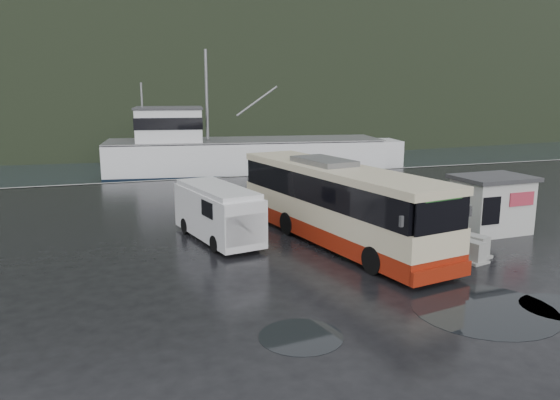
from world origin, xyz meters
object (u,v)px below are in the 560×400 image
object	(u,v)px
white_van	(218,240)
jersey_barrier_a	(467,255)
coach_bus	(335,242)
waste_bin_right	(447,249)
jersey_barrier_b	(466,260)
dome_tent	(406,256)
ticket_kiosk	(489,232)
fishing_trawler	(245,163)
waste_bin_left	(352,252)

from	to	relation	value
white_van	jersey_barrier_a	xyz separation A→B (m)	(8.96, -5.28, 0.00)
coach_bus	white_van	bearing A→B (deg)	147.64
coach_bus	waste_bin_right	bearing A→B (deg)	-42.68
waste_bin_right	jersey_barrier_b	distance (m)	1.44
white_van	dome_tent	world-z (taller)	white_van
coach_bus	white_van	distance (m)	5.12
coach_bus	ticket_kiosk	bearing A→B (deg)	-16.20
coach_bus	dome_tent	size ratio (longest dim) A/B	4.39
dome_tent	fishing_trawler	bearing A→B (deg)	88.44
ticket_kiosk	fishing_trawler	world-z (taller)	fishing_trawler
white_van	jersey_barrier_b	world-z (taller)	white_van
waste_bin_right	ticket_kiosk	world-z (taller)	ticket_kiosk
waste_bin_right	dome_tent	distance (m)	2.11
fishing_trawler	ticket_kiosk	bearing A→B (deg)	-71.54
waste_bin_left	fishing_trawler	distance (m)	27.23
coach_bus	jersey_barrier_b	size ratio (longest dim) A/B	7.69
waste_bin_left	jersey_barrier_b	xyz separation A→B (m)	(3.78, -2.22, 0.00)
coach_bus	white_van	xyz separation A→B (m)	(-4.76, 1.89, 0.00)
waste_bin_right	jersey_barrier_b	xyz separation A→B (m)	(-0.13, -1.43, 0.00)
waste_bin_left	white_van	bearing A→B (deg)	143.28
jersey_barrier_b	ticket_kiosk	bearing A→B (deg)	41.01
coach_bus	ticket_kiosk	distance (m)	7.46
waste_bin_left	jersey_barrier_a	world-z (taller)	waste_bin_left
waste_bin_left	jersey_barrier_a	size ratio (longest dim) A/B	0.75
coach_bus	white_van	size ratio (longest dim) A/B	2.17
white_van	fishing_trawler	distance (m)	24.67
waste_bin_left	waste_bin_right	world-z (taller)	waste_bin_right
dome_tent	jersey_barrier_b	world-z (taller)	dome_tent
dome_tent	fishing_trawler	world-z (taller)	fishing_trawler
waste_bin_right	ticket_kiosk	size ratio (longest dim) A/B	0.44
waste_bin_left	dome_tent	xyz separation A→B (m)	(1.82, -1.11, 0.00)
white_van	waste_bin_right	bearing A→B (deg)	-38.52
white_van	waste_bin_left	world-z (taller)	white_van
jersey_barrier_a	jersey_barrier_b	bearing A→B (deg)	-129.96
waste_bin_right	fishing_trawler	bearing A→B (deg)	92.69
waste_bin_left	fishing_trawler	world-z (taller)	fishing_trawler
waste_bin_right	fishing_trawler	size ratio (longest dim) A/B	0.05
waste_bin_right	fishing_trawler	world-z (taller)	fishing_trawler
jersey_barrier_a	fishing_trawler	world-z (taller)	fishing_trawler
ticket_kiosk	fishing_trawler	bearing A→B (deg)	98.01
ticket_kiosk	jersey_barrier_b	distance (m)	4.82
jersey_barrier_b	coach_bus	bearing A→B (deg)	134.31
dome_tent	jersey_barrier_b	bearing A→B (deg)	-29.53
waste_bin_left	waste_bin_right	xyz separation A→B (m)	(3.91, -0.79, 0.00)
white_van	ticket_kiosk	xyz separation A→B (m)	(12.18, -2.61, 0.00)
jersey_barrier_b	fishing_trawler	bearing A→B (deg)	92.32
white_van	jersey_barrier_a	size ratio (longest dim) A/B	3.26
waste_bin_right	ticket_kiosk	xyz separation A→B (m)	(3.51, 1.73, 0.00)
coach_bus	waste_bin_right	world-z (taller)	coach_bus
jersey_barrier_a	ticket_kiosk	bearing A→B (deg)	39.62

